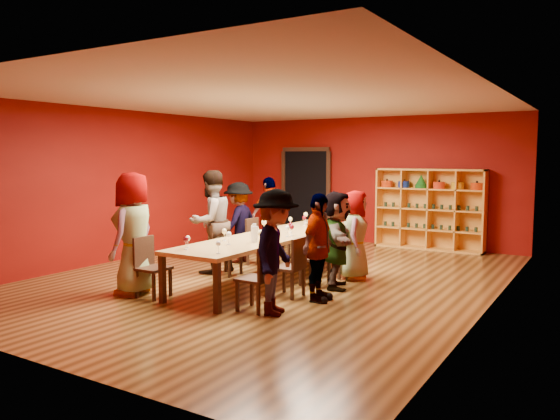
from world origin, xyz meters
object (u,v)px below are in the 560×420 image
at_px(person_left_4, 270,216).
at_px(person_left_3, 239,222).
at_px(chair_person_left_2, 224,246).
at_px(tasting_table, 274,238).
at_px(wine_bottle, 336,218).
at_px(person_left_0, 134,234).
at_px(shelving_unit, 430,205).
at_px(chair_person_right_0, 260,275).
at_px(person_right_0, 276,252).
at_px(person_right_2, 337,240).
at_px(person_right_1, 318,248).
at_px(person_left_2, 211,222).
at_px(chair_person_right_3, 339,249).
at_px(chair_person_left_0, 149,264).
at_px(chair_person_left_3, 257,239).
at_px(chair_person_right_2, 319,255).
at_px(person_right_3, 355,235).
at_px(chair_person_left_4, 283,233).
at_px(chair_person_right_1, 293,264).
at_px(spittoon_bowl, 272,232).

bearing_deg(person_left_4, person_left_3, 12.14).
bearing_deg(chair_person_left_2, tasting_table, 12.51).
relative_size(person_left_3, wine_bottle, 4.77).
xyz_separation_m(person_left_0, wine_bottle, (1.49, 3.86, -0.04)).
height_order(shelving_unit, person_left_4, shelving_unit).
bearing_deg(chair_person_right_0, chair_person_left_2, 138.99).
bearing_deg(person_right_0, person_right_2, -19.05).
bearing_deg(chair_person_right_0, person_right_1, 64.35).
distance_m(person_left_2, chair_person_right_3, 2.30).
relative_size(person_left_4, chair_person_right_3, 1.85).
height_order(chair_person_right_3, wine_bottle, wine_bottle).
xyz_separation_m(person_left_2, person_right_2, (2.40, 0.14, -0.15)).
height_order(shelving_unit, chair_person_right_0, shelving_unit).
xyz_separation_m(person_left_3, chair_person_right_0, (2.24, -2.62, -0.29)).
distance_m(chair_person_right_3, wine_bottle, 1.42).
relative_size(chair_person_left_0, chair_person_left_3, 1.00).
xyz_separation_m(chair_person_left_0, person_right_1, (2.24, 1.09, 0.28)).
bearing_deg(chair_person_right_0, shelving_unit, 85.44).
relative_size(chair_person_left_0, person_right_0, 0.54).
bearing_deg(person_left_3, chair_person_right_2, 63.06).
xyz_separation_m(person_left_0, chair_person_left_2, (0.31, 1.80, -0.42)).
bearing_deg(tasting_table, chair_person_left_0, -114.47).
bearing_deg(person_right_2, person_right_0, 153.47).
bearing_deg(person_right_0, chair_person_right_3, -11.27).
bearing_deg(person_left_3, chair_person_left_0, 3.43).
relative_size(tasting_table, person_right_2, 2.93).
bearing_deg(person_right_3, chair_person_left_4, 42.46).
xyz_separation_m(chair_person_right_0, person_right_0, (0.25, 0.00, 0.33)).
xyz_separation_m(chair_person_left_3, person_right_3, (2.11, -0.18, 0.26)).
bearing_deg(person_right_2, tasting_table, 62.21).
bearing_deg(person_left_4, chair_person_right_0, 49.84).
distance_m(chair_person_left_2, chair_person_left_3, 1.04).
relative_size(person_left_0, chair_person_right_0, 2.07).
relative_size(person_left_2, chair_person_left_4, 2.05).
relative_size(person_left_0, person_right_3, 1.22).
bearing_deg(person_right_2, chair_person_right_1, 135.25).
distance_m(person_right_0, person_right_1, 0.89).
bearing_deg(chair_person_left_3, person_left_2, -104.92).
relative_size(person_right_2, wine_bottle, 4.66).
distance_m(tasting_table, chair_person_left_0, 2.21).
distance_m(shelving_unit, person_right_0, 6.11).
xyz_separation_m(person_left_0, person_left_4, (0.00, 3.79, -0.10)).
relative_size(tasting_table, spittoon_bowl, 15.36).
relative_size(chair_person_left_2, chair_person_right_0, 1.00).
relative_size(chair_person_left_2, chair_person_right_2, 1.00).
relative_size(chair_person_left_3, person_right_0, 0.54).
distance_m(chair_person_right_0, person_right_3, 2.47).
bearing_deg(chair_person_left_4, person_right_2, -41.11).
bearing_deg(chair_person_right_1, chair_person_left_4, 123.96).
relative_size(chair_person_right_0, wine_bottle, 2.70).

